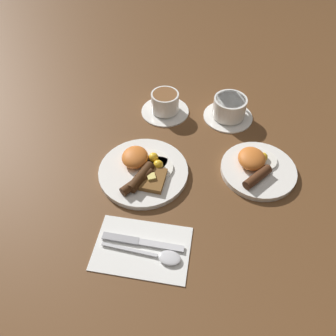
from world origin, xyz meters
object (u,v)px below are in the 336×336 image
Objects in this scene: breakfast_plate_far at (257,167)px; teacup_near at (165,104)px; breakfast_plate_near at (143,170)px; spoon at (161,256)px; teacup_far at (229,109)px; knife at (138,241)px.

breakfast_plate_far is 1.33× the size of teacup_near.
spoon is (0.24, 0.07, -0.01)m from breakfast_plate_near.
breakfast_plate_far is (-0.04, 0.30, 0.00)m from breakfast_plate_near.
teacup_far reaches higher than breakfast_plate_near.
breakfast_plate_far is at bearing 17.37° from teacup_far.
knife is (0.46, -0.21, -0.02)m from teacup_far.
spoon is at bearing 17.03° from breakfast_plate_near.
breakfast_plate_near is 0.30m from breakfast_plate_far.
teacup_near reaches higher than breakfast_plate_near.
breakfast_plate_near is 1.32× the size of spoon.
breakfast_plate_near is at bearing 115.07° from spoon.
breakfast_plate_far is at bearing 45.79° from knife.
knife is (0.47, -0.02, -0.02)m from teacup_near.
breakfast_plate_far is at bearing 58.22° from spoon.
teacup_near is 0.47m from knife.
teacup_near is (-0.23, -0.27, 0.01)m from breakfast_plate_far.
breakfast_plate_near reaches higher than spoon.
breakfast_plate_far is 0.35m from spoon.
breakfast_plate_near is 1.19× the size of breakfast_plate_far.
spoon is (0.50, 0.04, -0.02)m from teacup_near.
teacup_near is at bearing 102.62° from spoon.
knife is (0.24, -0.28, -0.01)m from breakfast_plate_far.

